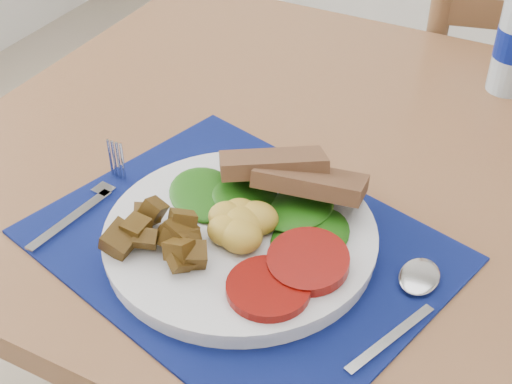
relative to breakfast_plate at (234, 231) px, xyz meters
The scene contains 5 objects.
table 0.32m from the breakfast_plate, 45.95° to the left, with size 1.40×0.90×0.75m.
placemat 0.03m from the breakfast_plate, 35.68° to the left, with size 0.46×0.36×0.00m, color black.
breakfast_plate is the anchor object (origin of this frame).
fork 0.20m from the breakfast_plate, behind, with size 0.03×0.19×0.00m.
spoon 0.21m from the breakfast_plate, ahead, with size 0.06×0.19×0.01m.
Camera 1 is at (0.10, -0.56, 1.32)m, focal length 50.00 mm.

